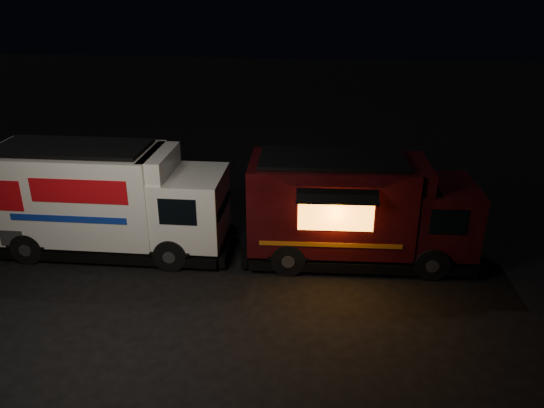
{
  "coord_description": "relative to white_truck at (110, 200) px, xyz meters",
  "views": [
    {
      "loc": [
        3.13,
        -11.66,
        7.02
      ],
      "look_at": [
        1.54,
        2.0,
        1.15
      ],
      "focal_mm": 35.0,
      "sensor_mm": 36.0,
      "label": 1
    }
  ],
  "objects": [
    {
      "name": "ground",
      "position": [
        2.77,
        -1.0,
        -1.5
      ],
      "size": [
        80.0,
        80.0,
        0.0
      ],
      "primitive_type": "plane",
      "color": "black",
      "rests_on": "ground"
    },
    {
      "name": "white_truck",
      "position": [
        0.0,
        0.0,
        0.0
      ],
      "size": [
        6.64,
        2.37,
        2.99
      ],
      "primitive_type": null,
      "rotation": [
        0.0,
        0.0,
        0.02
      ],
      "color": "silver",
      "rests_on": "ground"
    },
    {
      "name": "red_truck",
      "position": [
        6.74,
        0.26,
        -0.07
      ],
      "size": [
        6.25,
        2.58,
        2.86
      ],
      "primitive_type": null,
      "rotation": [
        0.0,
        0.0,
        0.05
      ],
      "color": "#3C0B0F",
      "rests_on": "ground"
    }
  ]
}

